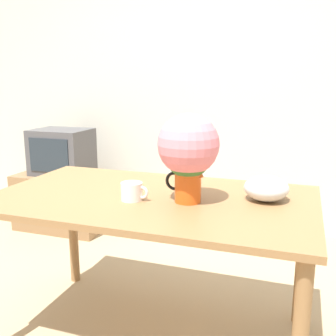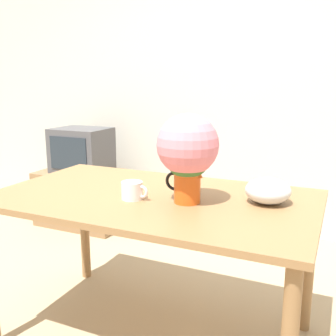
{
  "view_description": "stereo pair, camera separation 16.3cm",
  "coord_description": "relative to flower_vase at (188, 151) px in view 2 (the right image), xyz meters",
  "views": [
    {
      "loc": [
        0.84,
        -1.48,
        1.33
      ],
      "look_at": [
        0.26,
        0.2,
        0.93
      ],
      "focal_mm": 42.0,
      "sensor_mm": 36.0,
      "label": 1
    },
    {
      "loc": [
        0.99,
        -1.42,
        1.33
      ],
      "look_at": [
        0.26,
        0.2,
        0.93
      ],
      "focal_mm": 42.0,
      "sensor_mm": 36.0,
      "label": 2
    }
  ],
  "objects": [
    {
      "name": "wall_back",
      "position": [
        -0.36,
        1.81,
        0.28
      ],
      "size": [
        8.0,
        0.05,
        2.6
      ],
      "color": "silver",
      "rests_on": "ground_plane"
    },
    {
      "name": "white_bowl",
      "position": [
        0.34,
        0.14,
        -0.18
      ],
      "size": [
        0.21,
        0.21,
        0.12
      ],
      "color": "silver",
      "rests_on": "table"
    },
    {
      "name": "coffee_mug",
      "position": [
        -0.25,
        -0.06,
        -0.2
      ],
      "size": [
        0.13,
        0.1,
        0.08
      ],
      "color": "white",
      "rests_on": "table"
    },
    {
      "name": "table",
      "position": [
        -0.19,
        0.04,
        -0.33
      ],
      "size": [
        1.56,
        0.91,
        0.78
      ],
      "color": "olive",
      "rests_on": "ground_plane"
    },
    {
      "name": "tv_set",
      "position": [
        -1.55,
        1.29,
        -0.32
      ],
      "size": [
        0.49,
        0.4,
        0.4
      ],
      "color": "#4C4C51",
      "rests_on": "tv_stand"
    },
    {
      "name": "flower_vase",
      "position": [
        0.0,
        0.0,
        0.0
      ],
      "size": [
        0.28,
        0.28,
        0.41
      ],
      "color": "#E05619",
      "rests_on": "table"
    },
    {
      "name": "tv_stand",
      "position": [
        -1.55,
        1.29,
        -0.77
      ],
      "size": [
        0.8,
        0.53,
        0.5
      ],
      "color": "#8E6B47",
      "rests_on": "ground_plane"
    }
  ]
}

